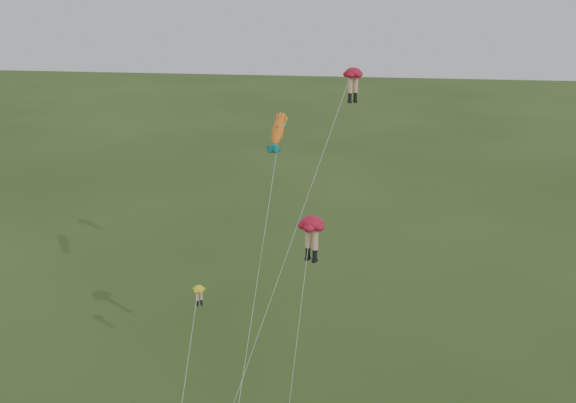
# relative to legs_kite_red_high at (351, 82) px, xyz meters

# --- Properties ---
(legs_kite_red_high) EXTENTS (7.94, 13.11, 20.81)m
(legs_kite_red_high) POSITION_rel_legs_kite_red_high_xyz_m (0.00, 0.00, 0.00)
(legs_kite_red_high) COLOR #B7122D
(legs_kite_red_high) RESTS_ON ground
(legs_kite_red_mid) EXTENTS (2.36, 5.57, 13.59)m
(legs_kite_red_mid) POSITION_rel_legs_kite_red_high_xyz_m (-1.72, -9.09, -7.05)
(legs_kite_red_mid) COLOR #B7122D
(legs_kite_red_mid) RESTS_ON ground
(legs_kite_yellow) EXTENTS (1.22, 9.90, 7.47)m
(legs_kite_yellow) POSITION_rel_legs_kite_red_high_xyz_m (-9.25, -7.18, -13.19)
(legs_kite_yellow) COLOR yellow
(legs_kite_yellow) RESTS_ON ground
(fish_kite) EXTENTS (2.07, 12.27, 18.22)m
(fish_kite) POSITION_rel_legs_kite_red_high_xyz_m (-4.60, -2.25, -3.00)
(fish_kite) COLOR yellow
(fish_kite) RESTS_ON ground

